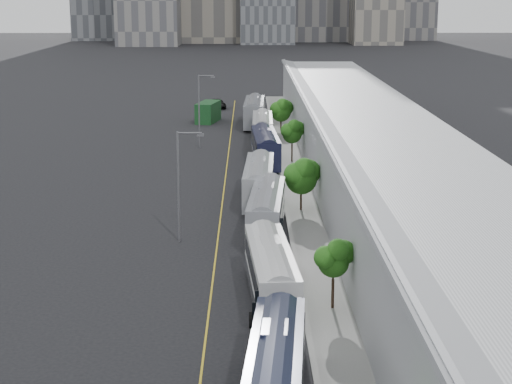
{
  "coord_description": "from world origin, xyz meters",
  "views": [
    {
      "loc": [
        0.87,
        -15.22,
        18.41
      ],
      "look_at": [
        1.46,
        50.94,
        3.0
      ],
      "focal_mm": 60.0,
      "sensor_mm": 36.0,
      "label": 1
    }
  ],
  "objects_px": {
    "bus_1": "(276,381)",
    "bus_3": "(267,215)",
    "bus_6": "(263,131)",
    "street_lamp_far": "(201,106)",
    "bus_5": "(265,150)",
    "suv": "(217,104)",
    "bus_4": "(259,185)",
    "bus_7": "(254,114)",
    "bus_2": "(271,278)",
    "shipping_container": "(208,112)",
    "street_lamp_near": "(181,178)"
  },
  "relations": [
    {
      "from": "street_lamp_far",
      "to": "bus_7",
      "type": "bearing_deg",
      "value": 69.49
    },
    {
      "from": "bus_2",
      "to": "bus_7",
      "type": "height_order",
      "value": "bus_7"
    },
    {
      "from": "bus_5",
      "to": "bus_6",
      "type": "relative_size",
      "value": 1.04
    },
    {
      "from": "bus_2",
      "to": "bus_3",
      "type": "bearing_deg",
      "value": 85.95
    },
    {
      "from": "bus_3",
      "to": "bus_4",
      "type": "bearing_deg",
      "value": 96.79
    },
    {
      "from": "bus_7",
      "to": "street_lamp_near",
      "type": "xyz_separation_m",
      "value": [
        -5.9,
        -57.96,
        3.23
      ]
    },
    {
      "from": "bus_2",
      "to": "shipping_container",
      "type": "distance_m",
      "value": 75.31
    },
    {
      "from": "bus_2",
      "to": "suv",
      "type": "height_order",
      "value": "bus_2"
    },
    {
      "from": "suv",
      "to": "bus_1",
      "type": "bearing_deg",
      "value": -96.66
    },
    {
      "from": "bus_5",
      "to": "suv",
      "type": "xyz_separation_m",
      "value": [
        -7.0,
        47.19,
        -0.82
      ]
    },
    {
      "from": "bus_3",
      "to": "suv",
      "type": "bearing_deg",
      "value": 99.25
    },
    {
      "from": "bus_3",
      "to": "street_lamp_far",
      "type": "relative_size",
      "value": 1.4
    },
    {
      "from": "bus_4",
      "to": "shipping_container",
      "type": "xyz_separation_m",
      "value": [
        -6.85,
        49.17,
        -0.08
      ]
    },
    {
      "from": "street_lamp_near",
      "to": "street_lamp_far",
      "type": "distance_m",
      "value": 40.3
    },
    {
      "from": "street_lamp_far",
      "to": "suv",
      "type": "relative_size",
      "value": 1.67
    },
    {
      "from": "bus_1",
      "to": "bus_7",
      "type": "xyz_separation_m",
      "value": [
        -0.36,
        85.17,
        0.18
      ]
    },
    {
      "from": "bus_1",
      "to": "bus_3",
      "type": "relative_size",
      "value": 0.98
    },
    {
      "from": "bus_2",
      "to": "shipping_container",
      "type": "height_order",
      "value": "bus_2"
    },
    {
      "from": "bus_4",
      "to": "bus_7",
      "type": "distance_m",
      "value": 45.13
    },
    {
      "from": "bus_5",
      "to": "bus_6",
      "type": "height_order",
      "value": "bus_5"
    },
    {
      "from": "street_lamp_far",
      "to": "shipping_container",
      "type": "bearing_deg",
      "value": 90.34
    },
    {
      "from": "bus_4",
      "to": "street_lamp_far",
      "type": "height_order",
      "value": "street_lamp_far"
    },
    {
      "from": "bus_1",
      "to": "bus_5",
      "type": "distance_m",
      "value": 57.32
    },
    {
      "from": "bus_4",
      "to": "suv",
      "type": "height_order",
      "value": "bus_4"
    },
    {
      "from": "street_lamp_near",
      "to": "shipping_container",
      "type": "height_order",
      "value": "street_lamp_near"
    },
    {
      "from": "bus_6",
      "to": "suv",
      "type": "bearing_deg",
      "value": 102.51
    },
    {
      "from": "bus_6",
      "to": "street_lamp_far",
      "type": "bearing_deg",
      "value": -153.66
    },
    {
      "from": "bus_7",
      "to": "bus_1",
      "type": "bearing_deg",
      "value": -88.01
    },
    {
      "from": "bus_4",
      "to": "suv",
      "type": "bearing_deg",
      "value": 97.85
    },
    {
      "from": "bus_3",
      "to": "bus_6",
      "type": "bearing_deg",
      "value": 93.77
    },
    {
      "from": "bus_4",
      "to": "street_lamp_near",
      "type": "relative_size",
      "value": 1.49
    },
    {
      "from": "bus_2",
      "to": "bus_3",
      "type": "relative_size",
      "value": 0.98
    },
    {
      "from": "suv",
      "to": "bus_4",
      "type": "bearing_deg",
      "value": -94.74
    },
    {
      "from": "street_lamp_near",
      "to": "bus_7",
      "type": "bearing_deg",
      "value": 84.19
    },
    {
      "from": "street_lamp_far",
      "to": "bus_4",
      "type": "bearing_deg",
      "value": -76.25
    },
    {
      "from": "suv",
      "to": "bus_3",
      "type": "bearing_deg",
      "value": -95.14
    },
    {
      "from": "bus_7",
      "to": "suv",
      "type": "height_order",
      "value": "bus_7"
    },
    {
      "from": "bus_1",
      "to": "shipping_container",
      "type": "distance_m",
      "value": 89.5
    },
    {
      "from": "bus_7",
      "to": "shipping_container",
      "type": "height_order",
      "value": "bus_7"
    },
    {
      "from": "street_lamp_near",
      "to": "bus_1",
      "type": "bearing_deg",
      "value": -77.06
    },
    {
      "from": "bus_3",
      "to": "bus_5",
      "type": "xyz_separation_m",
      "value": [
        0.45,
        27.92,
        0.04
      ]
    },
    {
      "from": "suv",
      "to": "bus_6",
      "type": "bearing_deg",
      "value": -88.44
    },
    {
      "from": "bus_1",
      "to": "bus_7",
      "type": "distance_m",
      "value": 85.17
    },
    {
      "from": "bus_3",
      "to": "suv",
      "type": "relative_size",
      "value": 2.34
    },
    {
      "from": "bus_1",
      "to": "bus_6",
      "type": "xyz_separation_m",
      "value": [
        0.58,
        71.1,
        0.02
      ]
    },
    {
      "from": "bus_2",
      "to": "bus_3",
      "type": "xyz_separation_m",
      "value": [
        0.06,
        15.15,
        0.03
      ]
    },
    {
      "from": "bus_5",
      "to": "bus_7",
      "type": "bearing_deg",
      "value": 89.53
    },
    {
      "from": "bus_1",
      "to": "street_lamp_far",
      "type": "height_order",
      "value": "street_lamp_far"
    },
    {
      "from": "bus_2",
      "to": "bus_6",
      "type": "relative_size",
      "value": 1.0
    },
    {
      "from": "street_lamp_near",
      "to": "bus_6",
      "type": "bearing_deg",
      "value": 81.15
    }
  ]
}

